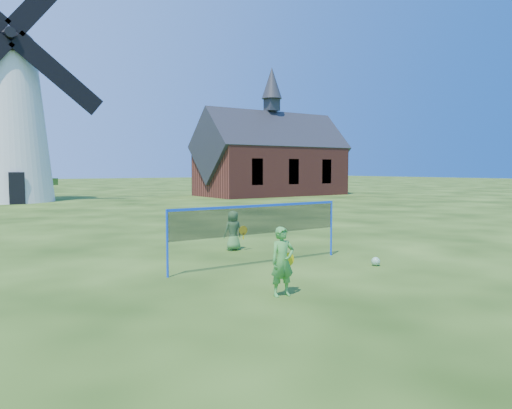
{
  "coord_description": "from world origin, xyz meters",
  "views": [
    {
      "loc": [
        -7.05,
        -10.17,
        2.47
      ],
      "look_at": [
        0.2,
        0.5,
        1.5
      ],
      "focal_mm": 33.99,
      "sensor_mm": 36.0,
      "label": 1
    }
  ],
  "objects_px": {
    "player_boy": "(233,231)",
    "windmill": "(8,115)",
    "badminton_net": "(259,221)",
    "player_girl": "(282,262)",
    "chapel": "(272,160)",
    "play_ball": "(376,261)"
  },
  "relations": [
    {
      "from": "player_boy",
      "to": "windmill",
      "type": "bearing_deg",
      "value": -82.12
    },
    {
      "from": "badminton_net",
      "to": "windmill",
      "type": "bearing_deg",
      "value": 93.6
    },
    {
      "from": "windmill",
      "to": "player_girl",
      "type": "relative_size",
      "value": 13.26
    },
    {
      "from": "chapel",
      "to": "badminton_net",
      "type": "height_order",
      "value": "chapel"
    },
    {
      "from": "chapel",
      "to": "play_ball",
      "type": "height_order",
      "value": "chapel"
    },
    {
      "from": "windmill",
      "to": "player_girl",
      "type": "height_order",
      "value": "windmill"
    },
    {
      "from": "windmill",
      "to": "player_boy",
      "type": "relative_size",
      "value": 14.98
    },
    {
      "from": "badminton_net",
      "to": "player_girl",
      "type": "bearing_deg",
      "value": -115.74
    },
    {
      "from": "player_girl",
      "to": "player_boy",
      "type": "relative_size",
      "value": 1.13
    },
    {
      "from": "badminton_net",
      "to": "player_girl",
      "type": "distance_m",
      "value": 3.06
    },
    {
      "from": "play_ball",
      "to": "chapel",
      "type": "bearing_deg",
      "value": 58.61
    },
    {
      "from": "windmill",
      "to": "badminton_net",
      "type": "relative_size",
      "value": 3.53
    },
    {
      "from": "play_ball",
      "to": "player_boy",
      "type": "bearing_deg",
      "value": 113.61
    },
    {
      "from": "chapel",
      "to": "play_ball",
      "type": "bearing_deg",
      "value": -121.39
    },
    {
      "from": "badminton_net",
      "to": "player_girl",
      "type": "xyz_separation_m",
      "value": [
        -1.32,
        -2.73,
        -0.47
      ]
    },
    {
      "from": "chapel",
      "to": "play_ball",
      "type": "distance_m",
      "value": 32.66
    },
    {
      "from": "windmill",
      "to": "play_ball",
      "type": "relative_size",
      "value": 81.01
    },
    {
      "from": "player_girl",
      "to": "badminton_net",
      "type": "bearing_deg",
      "value": 72.48
    },
    {
      "from": "player_girl",
      "to": "play_ball",
      "type": "bearing_deg",
      "value": 23.0
    },
    {
      "from": "windmill",
      "to": "play_ball",
      "type": "height_order",
      "value": "windmill"
    },
    {
      "from": "chapel",
      "to": "badminton_net",
      "type": "xyz_separation_m",
      "value": [
        -19.34,
        -26.01,
        -2.13
      ]
    },
    {
      "from": "windmill",
      "to": "chapel",
      "type": "bearing_deg",
      "value": -9.17
    }
  ]
}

